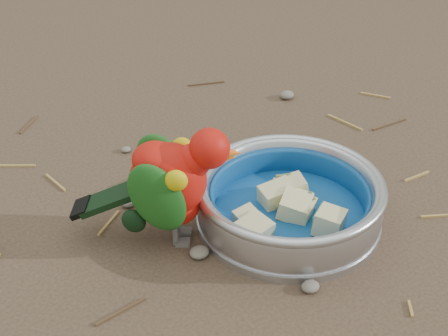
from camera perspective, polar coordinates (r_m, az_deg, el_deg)
ground at (r=0.84m, az=0.68°, el=-5.46°), size 60.00×60.00×0.00m
food_bowl at (r=0.86m, az=5.36°, el=-4.07°), size 0.23×0.23×0.02m
bowl_wall at (r=0.84m, az=5.47°, el=-2.45°), size 0.23×0.23×0.04m
fruit_wedges at (r=0.85m, az=5.44°, el=-2.83°), size 0.14×0.14×0.03m
lory_parrot at (r=0.79m, az=-4.40°, el=-1.74°), size 0.20×0.17×0.15m
ground_debris at (r=0.91m, az=-1.89°, el=-1.91°), size 0.90×0.80×0.01m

